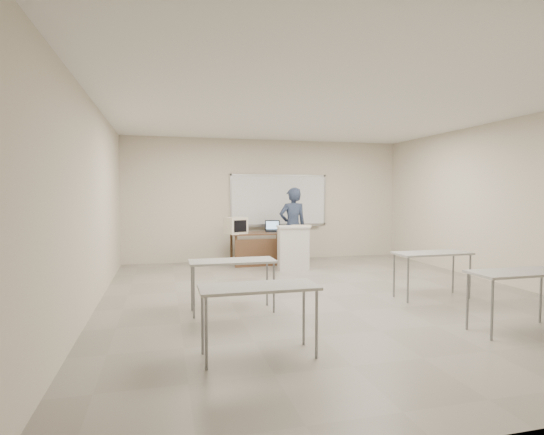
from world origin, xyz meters
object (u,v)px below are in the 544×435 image
object	(u,v)px
instructor_desk	(259,243)
keyboard	(301,226)
whiteboard	(279,201)
mouse	(280,231)
podium	(293,247)
crt_monitor	(235,225)
presenter	(293,226)
laptop	(273,229)

from	to	relation	value
instructor_desk	keyboard	world-z (taller)	keyboard
instructor_desk	keyboard	bearing A→B (deg)	-49.53
whiteboard	keyboard	bearing A→B (deg)	-87.50
instructor_desk	whiteboard	bearing A→B (deg)	44.96
instructor_desk	mouse	distance (m)	0.63
instructor_desk	podium	world-z (taller)	podium
mouse	whiteboard	bearing A→B (deg)	65.35
mouse	podium	bearing A→B (deg)	-96.34
instructor_desk	mouse	size ratio (longest dim) A/B	13.34
instructor_desk	podium	bearing A→B (deg)	-51.16
podium	whiteboard	bearing A→B (deg)	94.18
mouse	crt_monitor	bearing A→B (deg)	178.02
whiteboard	presenter	xyz separation A→B (m)	(0.09, -0.89, -0.58)
whiteboard	instructor_desk	world-z (taller)	whiteboard
crt_monitor	keyboard	xyz separation A→B (m)	(1.32, -0.80, 0.03)
whiteboard	crt_monitor	xyz separation A→B (m)	(-1.25, -0.79, -0.55)
mouse	presenter	world-z (taller)	presenter
instructor_desk	podium	size ratio (longest dim) A/B	1.33
instructor_desk	keyboard	xyz separation A→B (m)	(0.77, -0.81, 0.45)
whiteboard	laptop	xyz separation A→B (m)	(-0.30, -0.51, -0.67)
whiteboard	crt_monitor	distance (m)	1.58
instructor_desk	keyboard	size ratio (longest dim) A/B	2.89
laptop	mouse	distance (m)	0.19
podium	mouse	xyz separation A→B (m)	(-0.07, 0.85, 0.29)
instructor_desk	laptop	bearing A→B (deg)	30.70
laptop	presenter	size ratio (longest dim) A/B	0.20
laptop	presenter	xyz separation A→B (m)	(0.39, -0.38, 0.09)
keyboard	presenter	bearing A→B (deg)	106.73
whiteboard	instructor_desk	size ratio (longest dim) A/B	1.95
laptop	mouse	xyz separation A→B (m)	(0.15, -0.11, -0.04)
crt_monitor	keyboard	size ratio (longest dim) A/B	1.04
instructor_desk	crt_monitor	size ratio (longest dim) A/B	2.77
presenter	laptop	bearing A→B (deg)	-48.44
instructor_desk	crt_monitor	xyz separation A→B (m)	(-0.55, -0.02, 0.42)
laptop	keyboard	bearing A→B (deg)	-62.85
crt_monitor	presenter	xyz separation A→B (m)	(1.34, -0.10, -0.04)
laptop	presenter	world-z (taller)	presenter
keyboard	presenter	distance (m)	0.70
keyboard	presenter	size ratio (longest dim) A/B	0.24
mouse	laptop	bearing A→B (deg)	133.25
keyboard	whiteboard	bearing A→B (deg)	110.69
instructor_desk	mouse	xyz separation A→B (m)	(0.55, 0.16, 0.25)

